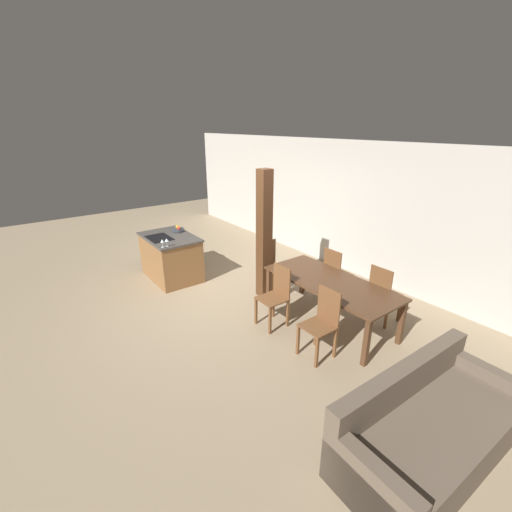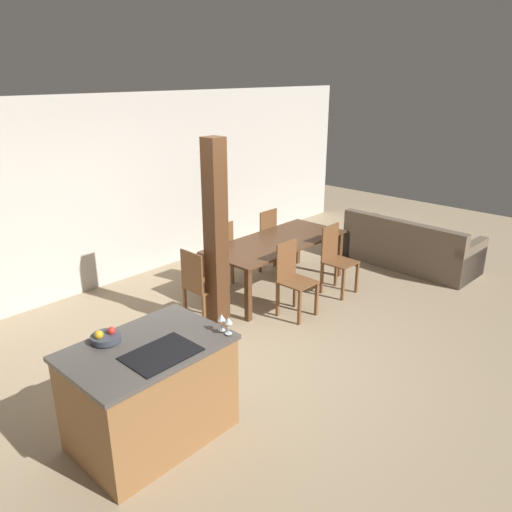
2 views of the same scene
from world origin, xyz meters
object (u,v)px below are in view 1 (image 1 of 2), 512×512
object	(u,v)px
dining_chair_far_right	(383,293)
timber_post	(264,236)
dining_chair_near_right	(322,322)
couch	(429,429)
dining_table	(330,286)
dining_chair_far_left	(335,273)
wine_glass_middle	(167,240)
fruit_bowl	(178,229)
dining_chair_head_end	(271,265)
dining_chair_near_left	(276,295)
kitchen_island	(171,257)
wine_glass_near	(162,241)

from	to	relation	value
dining_chair_far_right	timber_post	size ratio (longest dim) A/B	0.42
dining_chair_near_right	couch	distance (m)	1.72
dining_table	dining_chair_far_right	bearing A→B (deg)	55.13
dining_table	dining_chair_far_left	distance (m)	0.85
wine_glass_middle	dining_chair_far_right	bearing A→B (deg)	36.63
fruit_bowl	dining_chair_head_end	world-z (taller)	fruit_bowl
dining_chair_far_left	couch	world-z (taller)	dining_chair_far_left
dining_chair_near_left	dining_chair_near_right	xyz separation A→B (m)	(0.96, 0.00, 0.00)
dining_chair_near_left	timber_post	xyz separation A→B (m)	(-0.89, 0.46, 0.65)
fruit_bowl	timber_post	distance (m)	2.08
kitchen_island	wine_glass_middle	bearing A→B (deg)	-26.25
kitchen_island	dining_chair_near_left	distance (m)	2.70
dining_chair_far_right	couch	xyz separation A→B (m)	(1.68, -1.69, -0.23)
fruit_bowl	dining_chair_near_left	bearing A→B (deg)	5.94
kitchen_island	fruit_bowl	size ratio (longest dim) A/B	5.31
wine_glass_near	dining_chair_head_end	size ratio (longest dim) A/B	0.16
wine_glass_near	dining_table	bearing A→B (deg)	32.85
dining_chair_near_right	dining_chair_far_right	distance (m)	1.38
kitchen_island	wine_glass_middle	xyz separation A→B (m)	(0.57, -0.28, 0.57)
kitchen_island	dining_table	size ratio (longest dim) A/B	0.60
wine_glass_near	dining_chair_near_left	distance (m)	2.33
dining_chair_near_right	dining_chair_head_end	distance (m)	2.05
dining_chair_far_left	timber_post	xyz separation A→B (m)	(-0.89, -0.93, 0.65)
fruit_bowl	timber_post	world-z (taller)	timber_post
couch	dining_chair_head_end	bearing A→B (deg)	76.58
wine_glass_middle	timber_post	bearing A→B (deg)	48.40
dining_table	dining_chair_near_right	world-z (taller)	dining_chair_near_right
dining_chair_far_left	dining_chair_head_end	size ratio (longest dim) A/B	1.00
wine_glass_middle	dining_chair_head_end	distance (m)	1.97
dining_chair_head_end	couch	xyz separation A→B (m)	(3.61, -0.99, -0.23)
dining_chair_near_right	dining_chair_far_left	world-z (taller)	same
dining_chair_far_left	couch	distance (m)	3.14
timber_post	dining_chair_near_right	bearing A→B (deg)	-13.87
dining_chair_far_left	fruit_bowl	bearing A→B (deg)	30.73
dining_table	couch	xyz separation A→B (m)	(2.16, -0.99, -0.36)
dining_chair_near_left	couch	bearing A→B (deg)	-6.55
dining_chair_far_left	dining_chair_far_right	size ratio (longest dim) A/B	1.00
dining_table	dining_chair_head_end	distance (m)	1.45
couch	fruit_bowl	bearing A→B (deg)	91.90
couch	timber_post	xyz separation A→B (m)	(-3.53, 0.76, 0.87)
dining_table	couch	bearing A→B (deg)	-24.73
dining_chair_far_right	timber_post	xyz separation A→B (m)	(-1.85, -0.93, 0.65)
fruit_bowl	wine_glass_middle	world-z (taller)	wine_glass_middle
fruit_bowl	dining_chair_near_left	xyz separation A→B (m)	(2.82, 0.29, -0.43)
wine_glass_middle	dining_chair_head_end	xyz separation A→B (m)	(1.10, 1.56, -0.52)
dining_chair_near_right	dining_chair_near_left	bearing A→B (deg)	180.00
dining_chair_head_end	dining_chair_far_right	bearing A→B (deg)	-70.28
dining_table	dining_chair_near_left	world-z (taller)	dining_chair_near_left
dining_table	wine_glass_middle	bearing A→B (deg)	-148.51
dining_chair_near_left	dining_chair_far_left	bearing A→B (deg)	90.00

